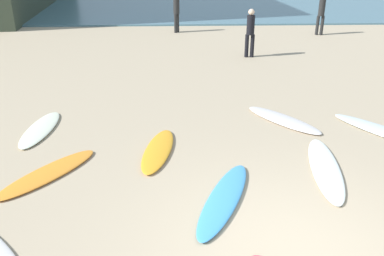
% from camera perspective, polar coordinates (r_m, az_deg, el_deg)
% --- Properties ---
extents(surfboard_1, '(0.82, 2.00, 0.08)m').
position_cam_1_polar(surfboard_1, '(8.21, -4.73, -3.09)').
color(surfboard_1, '#F5A225').
rests_on(surfboard_1, ground_plane).
extents(surfboard_3, '(0.68, 2.02, 0.07)m').
position_cam_1_polar(surfboard_3, '(9.71, -20.32, -0.13)').
color(surfboard_3, silver).
rests_on(surfboard_3, ground_plane).
extents(surfboard_4, '(1.32, 2.31, 0.09)m').
position_cam_1_polar(surfboard_4, '(6.74, 4.46, -9.72)').
color(surfboard_4, '#459EE3').
rests_on(surfboard_4, ground_plane).
extents(surfboard_7, '(1.71, 2.01, 0.09)m').
position_cam_1_polar(surfboard_7, '(9.81, 12.52, 1.14)').
color(surfboard_7, silver).
rests_on(surfboard_7, ground_plane).
extents(surfboard_8, '(0.91, 2.48, 0.07)m').
position_cam_1_polar(surfboard_8, '(7.95, 18.02, -5.31)').
color(surfboard_8, white).
rests_on(surfboard_8, ground_plane).
extents(surfboard_9, '(1.69, 2.04, 0.07)m').
position_cam_1_polar(surfboard_9, '(7.84, -19.34, -5.93)').
color(surfboard_9, orange).
rests_on(surfboard_9, ground_plane).
extents(beachgoer_near, '(0.34, 0.29, 1.71)m').
position_cam_1_polar(beachgoer_near, '(15.17, 8.10, 13.23)').
color(beachgoer_near, black).
rests_on(beachgoer_near, ground_plane).
extents(beachgoer_mid, '(0.38, 0.38, 1.77)m').
position_cam_1_polar(beachgoer_mid, '(19.52, -2.17, 15.99)').
color(beachgoer_mid, black).
rests_on(beachgoer_mid, ground_plane).
extents(beachgoer_far, '(0.34, 0.34, 1.77)m').
position_cam_1_polar(beachgoer_far, '(19.78, 17.52, 15.06)').
color(beachgoer_far, black).
rests_on(beachgoer_far, ground_plane).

